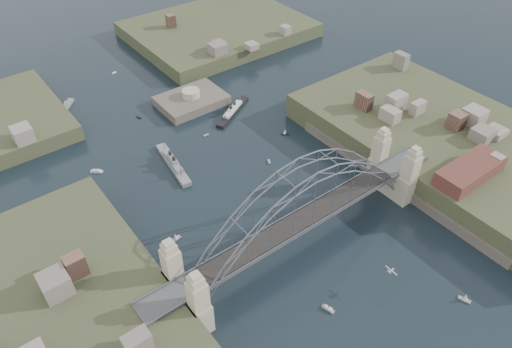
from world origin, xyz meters
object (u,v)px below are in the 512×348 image
object	(u,v)px
naval_cruiser_near	(173,164)
ocean_liner	(233,111)
wharf_shed	(470,171)
bridge	(304,207)
naval_cruiser_far	(63,110)
fort_island	(192,105)

from	to	relation	value
naval_cruiser_near	ocean_liner	world-z (taller)	naval_cruiser_near
wharf_shed	naval_cruiser_near	world-z (taller)	wharf_shed
bridge	naval_cruiser_far	world-z (taller)	bridge
naval_cruiser_near	ocean_liner	distance (m)	32.27
bridge	naval_cruiser_far	size ratio (longest dim) A/B	7.34
bridge	ocean_liner	bearing A→B (deg)	70.69
bridge	ocean_liner	xyz separation A→B (m)	(19.97, 56.97, -11.58)
wharf_shed	naval_cruiser_near	bearing A→B (deg)	132.59
bridge	ocean_liner	world-z (taller)	bridge
wharf_shed	naval_cruiser_near	distance (m)	80.05
fort_island	ocean_liner	size ratio (longest dim) A/B	1.19
naval_cruiser_near	naval_cruiser_far	bearing A→B (deg)	107.39
naval_cruiser_near	ocean_liner	bearing A→B (deg)	22.61
naval_cruiser_near	bridge	bearing A→B (deg)	-77.57
fort_island	ocean_liner	xyz separation A→B (m)	(7.97, -13.03, 1.09)
wharf_shed	ocean_liner	size ratio (longest dim) A/B	1.08
fort_island	wharf_shed	distance (m)	90.48
bridge	naval_cruiser_near	world-z (taller)	bridge
wharf_shed	ocean_liner	bearing A→B (deg)	108.71
bridge	naval_cruiser_far	distance (m)	95.99
naval_cruiser_far	ocean_liner	world-z (taller)	ocean_liner
wharf_shed	naval_cruiser_far	xyz separation A→B (m)	(-68.70, 106.03, -9.27)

